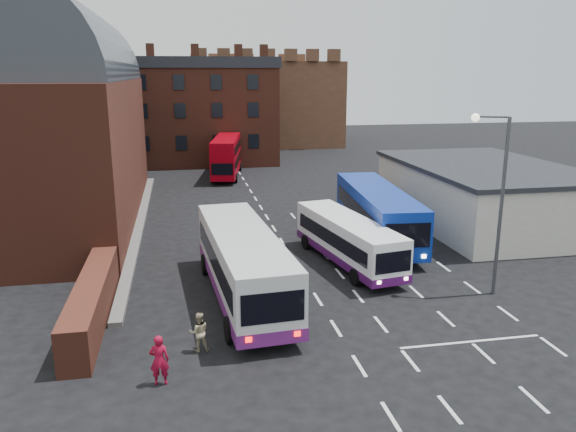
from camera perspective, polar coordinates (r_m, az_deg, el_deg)
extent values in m
plane|color=black|center=(25.01, 4.39, -10.53)|extent=(180.00, 180.00, 0.00)
cube|color=#602B1E|center=(44.22, -23.16, 6.06)|extent=(12.00, 28.00, 10.00)
cylinder|color=#1E2328|center=(43.88, -23.81, 12.52)|extent=(12.00, 26.00, 12.00)
cube|color=#602B1E|center=(26.04, -19.27, -8.14)|extent=(1.20, 10.00, 1.80)
cube|color=beige|center=(42.47, 19.23, 2.00)|extent=(10.00, 16.00, 4.00)
cube|color=#282B30|center=(42.10, 19.46, 4.79)|extent=(10.40, 16.40, 0.30)
cube|color=brown|center=(68.04, -10.90, 9.90)|extent=(22.00, 10.00, 11.00)
cube|color=brown|center=(88.80, -3.07, 11.45)|extent=(22.00, 22.00, 12.00)
cube|color=silver|center=(26.58, -4.60, -4.52)|extent=(3.62, 12.28, 2.75)
cube|color=black|center=(26.53, -4.61, -4.19)|extent=(3.59, 11.09, 0.99)
cylinder|color=black|center=(30.45, -8.44, -4.88)|extent=(0.39, 1.12, 1.10)
cylinder|color=black|center=(22.97, -5.98, -11.42)|extent=(0.39, 1.12, 1.10)
cylinder|color=black|center=(30.85, -3.34, -4.49)|extent=(0.39, 1.12, 1.10)
cylinder|color=black|center=(23.49, 0.78, -10.73)|extent=(0.39, 1.12, 1.10)
cube|color=white|center=(31.56, 6.09, -2.22)|extent=(3.83, 9.93, 2.20)
cube|color=black|center=(31.53, 6.09, -1.99)|extent=(3.69, 8.76, 0.79)
cylinder|color=black|center=(29.87, 10.60, -5.59)|extent=(0.39, 0.91, 0.88)
cylinder|color=black|center=(35.30, 5.14, -2.27)|extent=(0.39, 0.91, 0.88)
cylinder|color=black|center=(28.83, 6.83, -6.18)|extent=(0.39, 0.91, 0.88)
cylinder|color=black|center=(34.43, 1.83, -2.65)|extent=(0.39, 0.91, 0.88)
cube|color=navy|center=(36.15, 9.05, 0.51)|extent=(3.81, 12.54, 2.81)
cube|color=black|center=(36.11, 9.06, 0.77)|extent=(3.77, 11.35, 1.01)
cylinder|color=black|center=(33.32, 13.03, -3.39)|extent=(0.41, 1.14, 1.12)
cylinder|color=black|center=(40.94, 9.29, 0.12)|extent=(0.41, 1.14, 1.12)
cylinder|color=black|center=(32.52, 8.34, -3.60)|extent=(0.41, 1.14, 1.12)
cylinder|color=black|center=(40.29, 5.44, 0.01)|extent=(0.41, 1.14, 1.12)
cube|color=#99000D|center=(58.29, -6.27, 6.16)|extent=(3.97, 10.44, 3.61)
cube|color=black|center=(58.36, -6.26, 5.67)|extent=(3.83, 9.26, 0.83)
cylinder|color=black|center=(55.30, -5.30, 3.85)|extent=(0.41, 0.96, 0.93)
cylinder|color=black|center=(62.04, -4.88, 5.00)|extent=(0.41, 0.96, 0.93)
cylinder|color=black|center=(55.51, -7.70, 3.82)|extent=(0.41, 0.96, 0.93)
cylinder|color=black|center=(62.23, -7.02, 4.98)|extent=(0.41, 0.96, 0.93)
cylinder|color=#47484C|center=(28.27, 20.83, 0.69)|extent=(0.17, 0.17, 8.57)
cylinder|color=#47484C|center=(27.52, 20.07, 9.46)|extent=(1.43, 0.65, 0.11)
sphere|color=#FFF2CC|center=(27.42, 18.50, 9.46)|extent=(0.39, 0.39, 0.39)
imported|color=maroon|center=(20.41, -12.95, -14.07)|extent=(0.69, 0.48, 1.84)
imported|color=tan|center=(22.40, -9.02, -11.55)|extent=(0.79, 0.62, 1.58)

